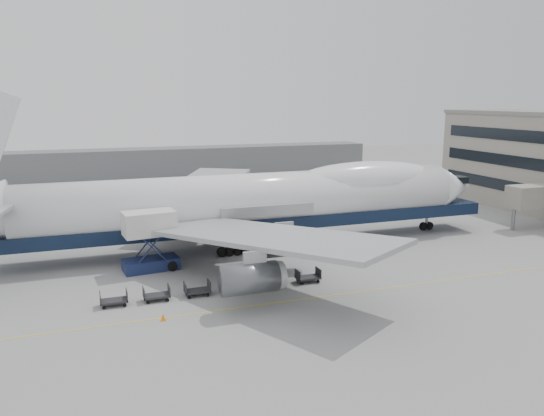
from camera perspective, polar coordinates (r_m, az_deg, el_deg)
name	(u,v)px	position (r m, az deg, el deg)	size (l,w,h in m)	color
ground	(286,277)	(53.36, 1.55, -7.48)	(260.00, 260.00, 0.00)	gray
apron_line	(310,298)	(48.15, 4.14, -9.67)	(60.00, 0.15, 0.01)	gold
hangar	(126,166)	(118.15, -15.42, 4.43)	(110.00, 8.00, 7.00)	slate
airliner	(256,201)	(63.08, -1.78, 0.80)	(67.00, 55.30, 19.98)	white
catering_truck	(150,238)	(56.13, -13.01, -3.12)	(5.90, 4.39, 6.24)	navy
traffic_cone	(163,317)	(44.36, -11.63, -11.43)	(0.40, 0.40, 0.59)	orange
dolly_0	(114,300)	(48.21, -16.65, -9.45)	(2.30, 1.35, 1.30)	#2D2D30
dolly_1	(157,295)	(48.46, -12.31, -9.11)	(2.30, 1.35, 1.30)	#2D2D30
dolly_2	(197,290)	(48.98, -8.05, -8.72)	(2.30, 1.35, 1.30)	#2D2D30
dolly_3	(236,285)	(49.76, -3.90, -8.30)	(2.30, 1.35, 1.30)	#2D2D30
dolly_4	(273,281)	(50.78, 0.08, -7.85)	(2.30, 1.35, 1.30)	#2D2D30
dolly_5	(308,277)	(52.04, 3.88, -7.39)	(2.30, 1.35, 1.30)	#2D2D30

